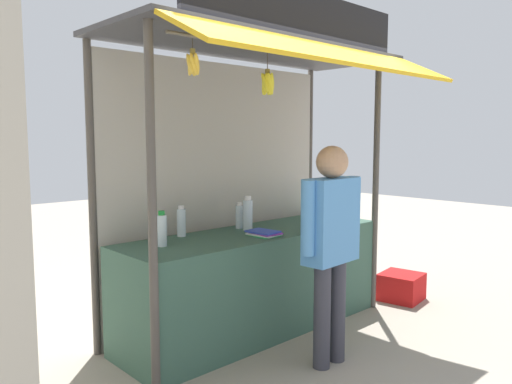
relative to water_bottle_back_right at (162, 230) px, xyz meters
The scene contains 15 objects.
ground_plane 1.36m from the water_bottle_back_right, ahead, with size 20.00×20.00×0.00m, color #9E9384.
stall_counter 1.07m from the water_bottle_back_right, ahead, with size 2.52×0.75×0.88m, color #385B4C.
stall_structure 1.15m from the water_bottle_back_right, ahead, with size 2.72×1.59×2.80m.
water_bottle_back_right is the anchor object (origin of this frame).
water_bottle_center 0.39m from the water_bottle_back_right, 33.44° to the left, with size 0.07×0.07×0.26m.
water_bottle_left 1.95m from the water_bottle_back_right, ahead, with size 0.07×0.07×0.26m.
water_bottle_back_left 0.92m from the water_bottle_back_right, ahead, with size 0.09×0.09×0.30m.
water_bottle_right 1.86m from the water_bottle_back_right, ahead, with size 0.08×0.08×0.27m.
water_bottle_far_left 0.94m from the water_bottle_back_right, 10.14° to the left, with size 0.07×0.07×0.24m.
magazine_stack_mid_right 0.88m from the water_bottle_back_right, 15.46° to the right, with size 0.22×0.28×0.04m.
magazine_stack_mid_left 1.56m from the water_bottle_back_right, 12.22° to the right, with size 0.22×0.26×0.04m.
banana_bunch_rightmost 1.28m from the water_bottle_back_right, 99.12° to the right, with size 0.10×0.10×0.24m.
banana_bunch_inner_left 1.34m from the water_bottle_back_right, 42.85° to the right, with size 0.12×0.11×0.32m.
vendor_person 1.26m from the water_bottle_back_right, 48.26° to the right, with size 0.62×0.23×1.63m.
plastic_crate 2.77m from the water_bottle_back_right, 11.31° to the right, with size 0.40×0.40×0.28m, color red.
Camera 1 is at (-2.94, -3.13, 1.69)m, focal length 35.19 mm.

